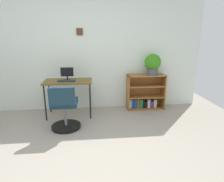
{
  "coord_description": "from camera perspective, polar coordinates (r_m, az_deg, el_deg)",
  "views": [
    {
      "loc": [
        0.17,
        -2.21,
        1.61
      ],
      "look_at": [
        0.53,
        1.25,
        0.62
      ],
      "focal_mm": 31.47,
      "sensor_mm": 36.0,
      "label": 1
    }
  ],
  "objects": [
    {
      "name": "office_chair",
      "position": [
        3.52,
        -13.59,
        -5.46
      ],
      "size": [
        0.52,
        0.55,
        0.82
      ],
      "color": "black",
      "rests_on": "ground_plane"
    },
    {
      "name": "bookshelf_low",
      "position": [
        4.51,
        9.4,
        -0.71
      ],
      "size": [
        0.83,
        0.3,
        0.78
      ],
      "color": "#98612B",
      "rests_on": "ground_plane"
    },
    {
      "name": "potted_plant_on_shelf",
      "position": [
        4.35,
        11.73,
        7.85
      ],
      "size": [
        0.35,
        0.35,
        0.45
      ],
      "color": "#474C51",
      "rests_on": "bookshelf_low"
    },
    {
      "name": "desk",
      "position": [
        4.04,
        -12.63,
        2.0
      ],
      "size": [
        0.94,
        0.52,
        0.74
      ],
      "color": "brown",
      "rests_on": "ground_plane"
    },
    {
      "name": "monitor",
      "position": [
        4.03,
        -12.91,
        4.95
      ],
      "size": [
        0.25,
        0.15,
        0.26
      ],
      "color": "#262628",
      "rests_on": "desk"
    },
    {
      "name": "wall_back",
      "position": [
        4.38,
        -8.23,
        10.52
      ],
      "size": [
        5.2,
        0.12,
        2.43
      ],
      "color": "silver",
      "rests_on": "ground_plane"
    },
    {
      "name": "keyboard",
      "position": [
        3.96,
        -13.05,
        2.88
      ],
      "size": [
        0.34,
        0.13,
        0.02
      ],
      "primitive_type": "cube",
      "color": "#1C2B30",
      "rests_on": "desk"
    },
    {
      "name": "ground_plane",
      "position": [
        2.74,
        -8.83,
        -20.39
      ],
      "size": [
        6.24,
        6.24,
        0.0
      ],
      "primitive_type": "plane",
      "color": "#9D9586"
    }
  ]
}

